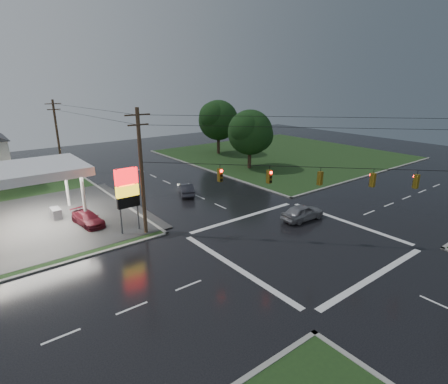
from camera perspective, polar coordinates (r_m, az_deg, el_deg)
ground at (r=30.64m, az=12.04°, el=-7.86°), size 120.00×120.00×0.00m
grass_ne at (r=65.72m, az=9.68°, el=6.06°), size 36.00×36.00×0.08m
pylon_sign at (r=31.40m, az=-15.51°, el=0.37°), size 2.00×0.35×6.00m
utility_pole_nw at (r=30.43m, az=-13.31°, el=3.35°), size 2.20×0.32×11.00m
utility_pole_n at (r=57.27m, az=-25.55°, el=8.42°), size 2.20×0.32×10.50m
traffic_signals at (r=28.50m, az=12.92°, el=3.99°), size 26.87×26.87×1.47m
tree_ne_near at (r=53.73m, az=4.39°, el=9.67°), size 7.99×6.80×8.98m
tree_ne_far at (r=64.76m, az=-0.82°, el=11.64°), size 8.46×7.20×9.80m
car_north at (r=41.84m, az=-6.21°, el=0.47°), size 3.09×4.48×1.40m
car_crossing at (r=34.96m, az=12.70°, el=-3.25°), size 4.66×2.07×1.56m
car_pump at (r=35.39m, az=-21.36°, el=-4.06°), size 2.35×4.57×1.27m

